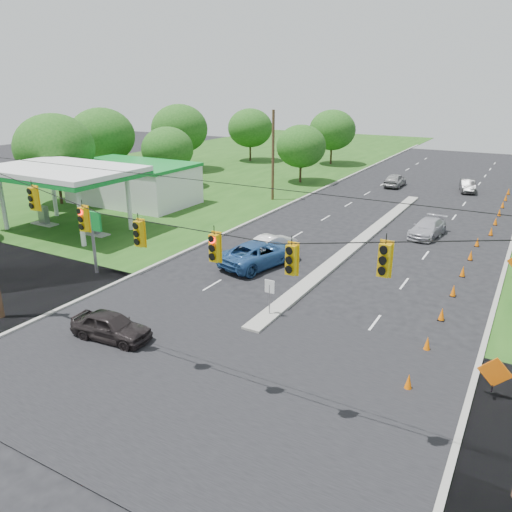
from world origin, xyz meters
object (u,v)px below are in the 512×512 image
Objects in this scene: gas_station at (123,181)px; black_sedan at (111,326)px; white_sedan at (272,244)px; blue_pickup at (260,253)px.

gas_station reaches higher than black_sedan.
blue_pickup reaches higher than white_sedan.
black_sedan is at bearing 102.52° from white_sedan.
white_sedan is at bearing -65.48° from blue_pickup.
white_sedan is (18.95, -5.04, -1.92)m from gas_station.
white_sedan is 0.67× the size of blue_pickup.
gas_station is 20.98m from blue_pickup.
white_sedan is (0.68, 15.01, -0.02)m from black_sedan.
black_sedan is (18.27, -20.06, -1.89)m from gas_station.
gas_station reaches higher than blue_pickup.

